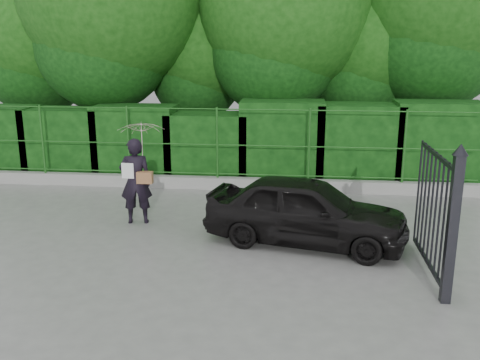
# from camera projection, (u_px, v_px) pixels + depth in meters

# --- Properties ---
(ground) EXTENTS (80.00, 80.00, 0.00)m
(ground) POSITION_uv_depth(u_px,v_px,m) (158.00, 257.00, 9.46)
(ground) COLOR gray
(kerb) EXTENTS (14.00, 0.25, 0.30)m
(kerb) POSITION_uv_depth(u_px,v_px,m) (202.00, 183.00, 13.74)
(kerb) COLOR #9E9E99
(kerb) RESTS_ON ground
(fence) EXTENTS (14.13, 0.06, 1.80)m
(fence) POSITION_uv_depth(u_px,v_px,m) (210.00, 143.00, 13.45)
(fence) COLOR #1F5B1B
(fence) RESTS_ON kerb
(hedge) EXTENTS (14.20, 1.20, 2.19)m
(hedge) POSITION_uv_depth(u_px,v_px,m) (215.00, 143.00, 14.46)
(hedge) COLOR black
(hedge) RESTS_ON ground
(trees) EXTENTS (17.10, 6.15, 8.08)m
(trees) POSITION_uv_depth(u_px,v_px,m) (257.00, 7.00, 15.59)
(trees) COLOR black
(trees) RESTS_ON ground
(gate) EXTENTS (0.22, 2.33, 2.36)m
(gate) POSITION_uv_depth(u_px,v_px,m) (444.00, 215.00, 7.99)
(gate) COLOR black
(gate) RESTS_ON ground
(woman) EXTENTS (0.98, 0.95, 2.12)m
(woman) POSITION_uv_depth(u_px,v_px,m) (139.00, 158.00, 10.90)
(woman) COLOR black
(woman) RESTS_ON ground
(car) EXTENTS (3.99, 2.33, 1.28)m
(car) POSITION_uv_depth(u_px,v_px,m) (306.00, 210.00, 9.95)
(car) COLOR black
(car) RESTS_ON ground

